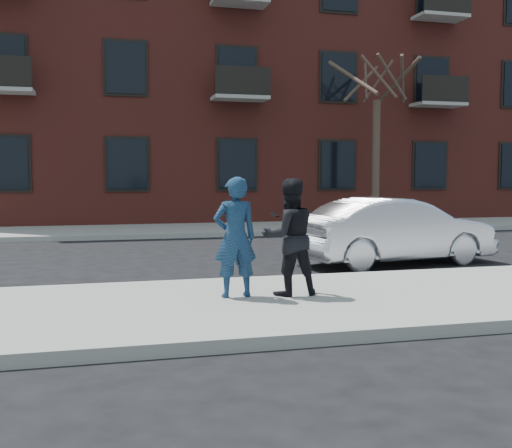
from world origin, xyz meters
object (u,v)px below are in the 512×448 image
object	(u,v)px
silver_sedan	(395,231)
man_peacoat	(289,237)
street_tree	(377,65)
man_hoodie	(235,237)

from	to	relation	value
silver_sedan	man_peacoat	xyz separation A→B (m)	(-3.25, -3.18, 0.28)
man_peacoat	street_tree	bearing A→B (deg)	-123.61
street_tree	man_hoodie	world-z (taller)	street_tree
street_tree	man_peacoat	world-z (taller)	street_tree
man_hoodie	street_tree	bearing A→B (deg)	-127.00
street_tree	man_peacoat	distance (m)	13.56
street_tree	man_hoodie	bearing A→B (deg)	-123.63
silver_sedan	man_hoodie	world-z (taller)	man_hoodie
silver_sedan	man_peacoat	distance (m)	4.55
silver_sedan	man_peacoat	bearing A→B (deg)	125.76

